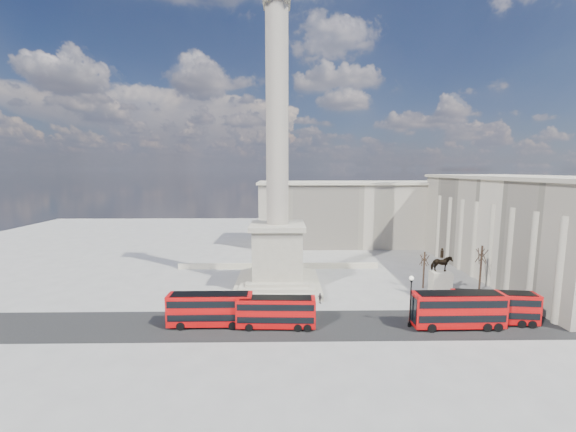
# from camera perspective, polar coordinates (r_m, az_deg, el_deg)

# --- Properties ---
(ground) EXTENTS (180.00, 180.00, 0.00)m
(ground) POSITION_cam_1_polar(r_m,az_deg,el_deg) (56.39, -1.74, -12.95)
(ground) COLOR gray
(ground) RESTS_ON ground
(asphalt_road) EXTENTS (120.00, 9.00, 0.01)m
(asphalt_road) POSITION_cam_1_polar(r_m,az_deg,el_deg) (47.32, 4.42, -17.12)
(asphalt_road) COLOR #262626
(asphalt_road) RESTS_ON ground
(nelsons_column) EXTENTS (14.00, 14.00, 49.85)m
(nelsons_column) POSITION_cam_1_polar(r_m,az_deg,el_deg) (58.24, -1.71, 0.80)
(nelsons_column) COLOR #ACA58F
(nelsons_column) RESTS_ON ground
(balustrade_wall) EXTENTS (40.00, 0.60, 1.10)m
(balustrade_wall) POSITION_cam_1_polar(r_m,az_deg,el_deg) (71.45, -1.54, -8.05)
(balustrade_wall) COLOR beige
(balustrade_wall) RESTS_ON ground
(building_east) EXTENTS (19.00, 46.00, 18.60)m
(building_east) POSITION_cam_1_polar(r_m,az_deg,el_deg) (77.48, 33.88, -1.48)
(building_east) COLOR beige
(building_east) RESTS_ON ground
(building_northeast) EXTENTS (51.00, 17.00, 16.60)m
(building_northeast) POSITION_cam_1_polar(r_m,az_deg,el_deg) (95.47, 10.70, 0.52)
(building_northeast) COLOR beige
(building_northeast) RESTS_ON ground
(red_bus_a) EXTENTS (10.57, 2.56, 4.28)m
(red_bus_a) POSITION_cam_1_polar(r_m,az_deg,el_deg) (46.98, -12.37, -14.49)
(red_bus_a) COLOR #C2090A
(red_bus_a) RESTS_ON ground
(red_bus_b) EXTENTS (9.87, 2.63, 3.97)m
(red_bus_b) POSITION_cam_1_polar(r_m,az_deg,el_deg) (45.59, -1.89, -15.24)
(red_bus_b) COLOR #C2090A
(red_bus_b) RESTS_ON ground
(red_bus_c) EXTENTS (11.26, 2.76, 4.55)m
(red_bus_c) POSITION_cam_1_polar(r_m,az_deg,el_deg) (50.19, 25.83, -13.45)
(red_bus_c) COLOR #C2090A
(red_bus_c) RESTS_ON ground
(red_bus_d) EXTENTS (10.48, 3.44, 4.17)m
(red_bus_d) POSITION_cam_1_polar(r_m,az_deg,el_deg) (53.76, 30.44, -12.58)
(red_bus_d) COLOR #C2090A
(red_bus_d) RESTS_ON ground
(victorian_lamp) EXTENTS (0.57, 0.57, 6.62)m
(victorian_lamp) POSITION_cam_1_polar(r_m,az_deg,el_deg) (47.75, 19.22, -12.26)
(victorian_lamp) COLOR black
(victorian_lamp) RESTS_ON ground
(equestrian_statue) EXTENTS (3.72, 2.79, 7.82)m
(equestrian_statue) POSITION_cam_1_polar(r_m,az_deg,el_deg) (60.21, 23.41, -9.54)
(equestrian_statue) COLOR beige
(equestrian_statue) RESTS_ON ground
(bare_tree_near) EXTENTS (1.84, 1.84, 8.06)m
(bare_tree_near) POSITION_cam_1_polar(r_m,az_deg,el_deg) (64.62, 28.83, -5.37)
(bare_tree_near) COLOR #332319
(bare_tree_near) RESTS_ON ground
(bare_tree_mid) EXTENTS (1.72, 1.72, 6.52)m
(bare_tree_mid) POSITION_cam_1_polar(r_m,az_deg,el_deg) (63.01, 21.19, -6.38)
(bare_tree_mid) COLOR #332319
(bare_tree_mid) RESTS_ON ground
(bare_tree_far) EXTENTS (1.59, 1.59, 6.49)m
(bare_tree_far) POSITION_cam_1_polar(r_m,az_deg,el_deg) (78.57, 31.63, -4.33)
(bare_tree_far) COLOR #332319
(bare_tree_far) RESTS_ON ground
(pedestrian_walking) EXTENTS (0.74, 0.63, 1.71)m
(pedestrian_walking) POSITION_cam_1_polar(r_m,az_deg,el_deg) (59.63, 25.93, -11.71)
(pedestrian_walking) COLOR #292326
(pedestrian_walking) RESTS_ON ground
(pedestrian_standing) EXTENTS (0.99, 0.85, 1.75)m
(pedestrian_standing) POSITION_cam_1_polar(r_m,az_deg,el_deg) (54.37, 22.95, -13.37)
(pedestrian_standing) COLOR #292326
(pedestrian_standing) RESTS_ON ground
(pedestrian_crossing) EXTENTS (0.90, 0.96, 1.60)m
(pedestrian_crossing) POSITION_cam_1_polar(r_m,az_deg,el_deg) (53.80, 5.21, -13.10)
(pedestrian_crossing) COLOR #292326
(pedestrian_crossing) RESTS_ON ground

